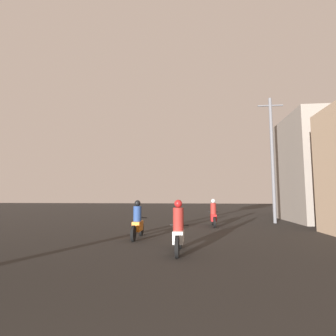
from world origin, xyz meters
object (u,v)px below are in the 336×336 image
(motorcycle_white, at_px, (178,231))
(building_right_far, at_px, (323,169))
(motorcycle_red, at_px, (213,215))
(utility_pole_far, at_px, (272,157))
(motorcycle_orange, at_px, (138,223))

(motorcycle_white, relative_size, building_right_far, 0.28)
(motorcycle_red, distance_m, building_right_far, 9.04)
(motorcycle_white, height_order, utility_pole_far, utility_pole_far)
(motorcycle_white, relative_size, utility_pole_far, 0.24)
(building_right_far, bearing_deg, utility_pole_far, -157.10)
(motorcycle_orange, bearing_deg, utility_pole_far, 45.28)
(utility_pole_far, bearing_deg, building_right_far, 22.90)
(motorcycle_orange, relative_size, building_right_far, 0.29)
(motorcycle_red, bearing_deg, building_right_far, 27.60)
(motorcycle_red, relative_size, building_right_far, 0.28)
(motorcycle_red, bearing_deg, motorcycle_white, -100.02)
(motorcycle_white, xyz_separation_m, motorcycle_orange, (-1.81, 2.48, -0.02))
(motorcycle_orange, xyz_separation_m, building_right_far, (11.05, 8.31, 2.92))
(motorcycle_orange, distance_m, motorcycle_red, 5.71)
(motorcycle_white, distance_m, motorcycle_red, 7.27)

